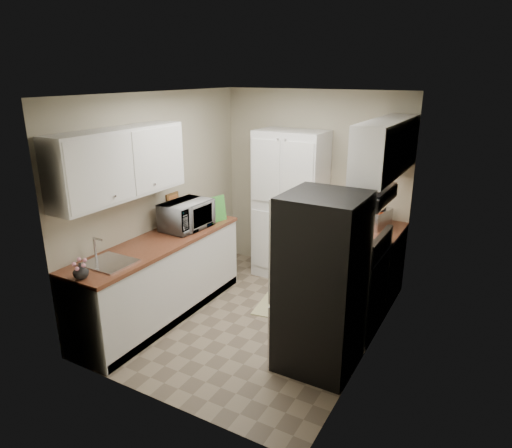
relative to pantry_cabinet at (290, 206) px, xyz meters
name	(u,v)px	position (x,y,z in m)	size (l,w,h in m)	color
ground	(255,319)	(0.20, -1.32, -1.00)	(3.20, 3.20, 0.00)	#7A6B56
room_shell	(253,181)	(0.18, -1.32, 0.63)	(2.64, 3.24, 2.52)	#AFA78D
pantry_cabinet	(290,206)	(0.00, 0.00, 0.00)	(0.90, 0.55, 2.00)	silver
base_cabinet_left	(161,280)	(-0.79, -1.75, -0.56)	(0.60, 2.30, 0.88)	silver
countertop_left	(158,243)	(-0.79, -1.75, -0.10)	(0.63, 2.33, 0.04)	brown
base_cabinet_right	(372,265)	(1.19, -0.12, -0.56)	(0.60, 0.80, 0.88)	silver
countertop_right	(375,230)	(1.19, -0.12, -0.10)	(0.63, 0.83, 0.04)	brown
electric_range	(350,287)	(1.17, -0.93, -0.52)	(0.71, 0.78, 1.13)	#B7B7BC
refrigerator	(321,283)	(1.14, -1.73, -0.15)	(0.70, 0.72, 1.70)	#B7B7BC
microwave	(187,215)	(-0.77, -1.25, 0.09)	(0.60, 0.41, 0.33)	silver
wine_bottle	(190,209)	(-0.94, -0.96, 0.07)	(0.08, 0.08, 0.30)	black
flower_vase	(81,271)	(-0.75, -2.83, -0.01)	(0.14, 0.14, 0.15)	silver
cutting_board	(217,209)	(-0.61, -0.83, 0.08)	(0.02, 0.26, 0.32)	green
toaster_oven	(374,218)	(1.15, -0.07, 0.03)	(0.30, 0.38, 0.22)	#ADADB2
fruit_basket	(376,204)	(1.16, -0.05, 0.20)	(0.27, 0.27, 0.12)	#FD3600
kitchen_mat	(284,301)	(0.31, -0.77, -0.99)	(0.55, 0.88, 0.01)	#C3BE85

